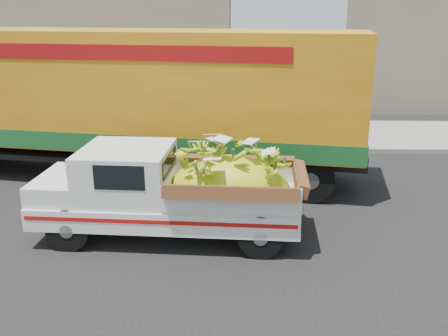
{
  "coord_description": "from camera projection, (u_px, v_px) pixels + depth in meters",
  "views": [
    {
      "loc": [
        1.31,
        -9.07,
        4.27
      ],
      "look_at": [
        1.07,
        0.48,
        1.23
      ],
      "focal_mm": 40.0,
      "sensor_mm": 36.0,
      "label": 1
    }
  ],
  "objects": [
    {
      "name": "pickup_truck",
      "position": [
        188.0,
        190.0,
        9.6
      ],
      "size": [
        5.15,
        2.13,
        1.77
      ],
      "rotation": [
        0.0,
        0.0,
        -0.06
      ],
      "color": "black",
      "rests_on": "ground"
    },
    {
      "name": "curb",
      "position": [
        195.0,
        149.0,
        15.73
      ],
      "size": [
        60.0,
        0.25,
        0.15
      ],
      "primitive_type": "cube",
      "color": "gray",
      "rests_on": "ground"
    },
    {
      "name": "building_left",
      "position": [
        34.0,
        50.0,
        22.81
      ],
      "size": [
        18.0,
        6.0,
        5.0
      ],
      "primitive_type": "cube",
      "color": "gray",
      "rests_on": "ground"
    },
    {
      "name": "sidewalk",
      "position": [
        199.0,
        134.0,
        17.73
      ],
      "size": [
        60.0,
        4.0,
        0.14
      ],
      "primitive_type": "cube",
      "color": "gray",
      "rests_on": "ground"
    },
    {
      "name": "ground",
      "position": [
        170.0,
        234.0,
        9.97
      ],
      "size": [
        100.0,
        100.0,
        0.0
      ],
      "primitive_type": "plane",
      "color": "black",
      "rests_on": "ground"
    },
    {
      "name": "semi_trailer",
      "position": [
        131.0,
        97.0,
        12.8
      ],
      "size": [
        12.08,
        4.51,
        3.8
      ],
      "rotation": [
        0.0,
        0.0,
        -0.17
      ],
      "color": "black",
      "rests_on": "ground"
    }
  ]
}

